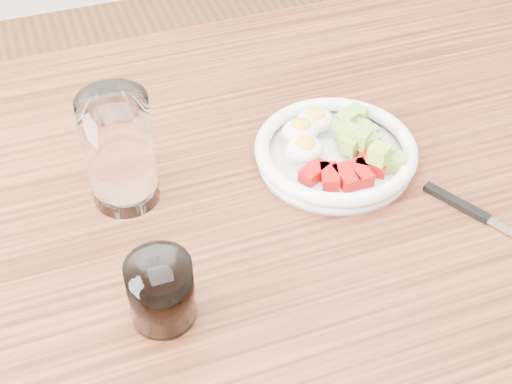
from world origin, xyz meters
TOP-DOWN VIEW (x-y plane):
  - dining_table at (0.00, 0.00)m, footprint 1.50×0.90m
  - bowl at (0.12, 0.06)m, footprint 0.21×0.21m
  - fork at (0.24, -0.09)m, footprint 0.10×0.17m
  - water_glass at (-0.15, 0.09)m, footprint 0.08×0.08m
  - coffee_glass at (-0.15, -0.10)m, footprint 0.07×0.07m

SIDE VIEW (x-z plane):
  - dining_table at x=0.00m, z-range 0.28..1.05m
  - fork at x=0.24m, z-range 0.77..0.78m
  - bowl at x=0.12m, z-range 0.76..0.82m
  - coffee_glass at x=-0.15m, z-range 0.77..0.85m
  - water_glass at x=-0.15m, z-range 0.77..0.92m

